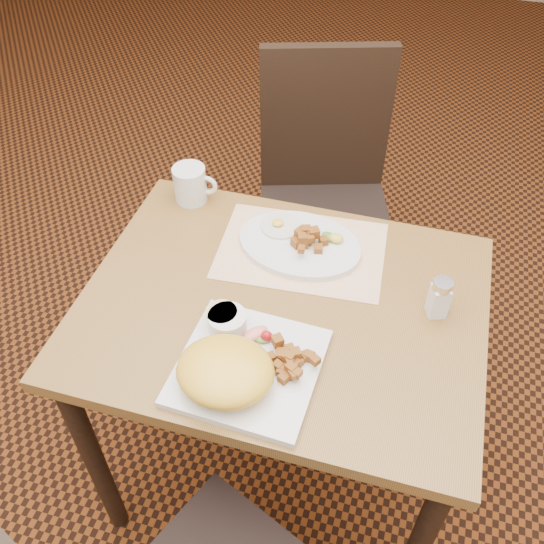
{
  "coord_description": "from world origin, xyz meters",
  "views": [
    {
      "loc": [
        0.23,
        -0.88,
        1.77
      ],
      "look_at": [
        -0.03,
        0.02,
        0.82
      ],
      "focal_mm": 40.0,
      "sensor_mm": 36.0,
      "label": 1
    }
  ],
  "objects_px": {
    "chair_far": "(325,186)",
    "plate_oval": "(300,244)",
    "table": "(281,333)",
    "plate_square": "(249,367)",
    "coffee_mug": "(191,184)",
    "salt_shaker": "(439,297)"
  },
  "relations": [
    {
      "from": "table",
      "to": "plate_oval",
      "type": "xyz_separation_m",
      "value": [
        -0.01,
        0.19,
        0.12
      ]
    },
    {
      "from": "chair_far",
      "to": "plate_oval",
      "type": "bearing_deg",
      "value": 76.82
    },
    {
      "from": "table",
      "to": "plate_square",
      "type": "height_order",
      "value": "plate_square"
    },
    {
      "from": "chair_far",
      "to": "plate_oval",
      "type": "distance_m",
      "value": 0.58
    },
    {
      "from": "table",
      "to": "plate_oval",
      "type": "relative_size",
      "value": 2.96
    },
    {
      "from": "table",
      "to": "plate_square",
      "type": "bearing_deg",
      "value": -95.02
    },
    {
      "from": "plate_oval",
      "to": "coffee_mug",
      "type": "height_order",
      "value": "coffee_mug"
    },
    {
      "from": "table",
      "to": "chair_far",
      "type": "relative_size",
      "value": 0.93
    },
    {
      "from": "table",
      "to": "plate_square",
      "type": "xyz_separation_m",
      "value": [
        -0.02,
        -0.19,
        0.12
      ]
    },
    {
      "from": "salt_shaker",
      "to": "coffee_mug",
      "type": "height_order",
      "value": "salt_shaker"
    },
    {
      "from": "salt_shaker",
      "to": "coffee_mug",
      "type": "relative_size",
      "value": 0.85
    },
    {
      "from": "plate_square",
      "to": "coffee_mug",
      "type": "height_order",
      "value": "coffee_mug"
    },
    {
      "from": "table",
      "to": "salt_shaker",
      "type": "relative_size",
      "value": 9.0
    },
    {
      "from": "table",
      "to": "chair_far",
      "type": "xyz_separation_m",
      "value": [
        -0.05,
        0.72,
        -0.1
      ]
    },
    {
      "from": "chair_far",
      "to": "plate_square",
      "type": "height_order",
      "value": "chair_far"
    },
    {
      "from": "table",
      "to": "plate_square",
      "type": "distance_m",
      "value": 0.23
    },
    {
      "from": "table",
      "to": "coffee_mug",
      "type": "height_order",
      "value": "coffee_mug"
    },
    {
      "from": "table",
      "to": "chair_far",
      "type": "bearing_deg",
      "value": 93.76
    },
    {
      "from": "chair_far",
      "to": "table",
      "type": "bearing_deg",
      "value": 76.21
    },
    {
      "from": "chair_far",
      "to": "plate_square",
      "type": "relative_size",
      "value": 3.46
    },
    {
      "from": "plate_oval",
      "to": "table",
      "type": "bearing_deg",
      "value": -88.0
    },
    {
      "from": "salt_shaker",
      "to": "chair_far",
      "type": "bearing_deg",
      "value": 120.21
    }
  ]
}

